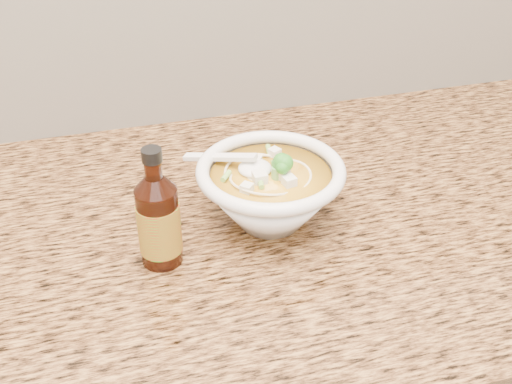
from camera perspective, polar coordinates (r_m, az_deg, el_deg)
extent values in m
cube|color=olive|center=(0.88, -9.43, -4.67)|extent=(4.00, 0.68, 0.04)
cylinder|color=white|center=(0.88, 1.26, -2.32)|extent=(0.08, 0.08, 0.01)
torus|color=white|center=(0.83, 1.32, 1.93)|extent=(0.20, 0.20, 0.02)
torus|color=beige|center=(0.84, 1.46, 1.47)|extent=(0.09, 0.09, 0.00)
torus|color=beige|center=(0.83, 2.27, 0.95)|extent=(0.14, 0.14, 0.00)
torus|color=beige|center=(0.85, 0.74, 1.81)|extent=(0.12, 0.12, 0.00)
torus|color=beige|center=(0.83, 2.72, 0.82)|extent=(0.11, 0.11, 0.00)
torus|color=beige|center=(0.84, 1.39, 0.92)|extent=(0.12, 0.12, 0.00)
torus|color=beige|center=(0.85, 1.71, 1.30)|extent=(0.12, 0.12, 0.00)
torus|color=beige|center=(0.83, 0.70, 0.54)|extent=(0.07, 0.07, 0.00)
cube|color=silver|center=(0.84, -0.11, 2.20)|extent=(0.02, 0.02, 0.01)
cube|color=silver|center=(0.85, 2.18, 2.37)|extent=(0.02, 0.02, 0.01)
cube|color=silver|center=(0.81, 2.42, 0.75)|extent=(0.02, 0.02, 0.02)
cube|color=silver|center=(0.80, 0.56, 0.17)|extent=(0.02, 0.02, 0.02)
cube|color=silver|center=(0.86, -0.71, 2.68)|extent=(0.02, 0.02, 0.02)
cube|color=silver|center=(0.86, 1.02, 2.86)|extent=(0.02, 0.02, 0.01)
cube|color=silver|center=(0.81, 1.56, 0.72)|extent=(0.02, 0.02, 0.01)
ellipsoid|color=#196014|center=(0.82, 1.88, 2.34)|extent=(0.04, 0.04, 0.03)
cylinder|color=#84C24A|center=(0.81, 4.19, 0.79)|extent=(0.02, 0.02, 0.01)
cylinder|color=#84C24A|center=(0.87, -0.87, 3.41)|extent=(0.02, 0.02, 0.01)
cylinder|color=#84C24A|center=(0.84, 3.18, 1.93)|extent=(0.02, 0.01, 0.01)
cylinder|color=#84C24A|center=(0.81, 4.03, 0.49)|extent=(0.02, 0.02, 0.01)
ellipsoid|color=white|center=(0.84, -0.10, 2.12)|extent=(0.04, 0.04, 0.02)
cube|color=white|center=(0.86, -3.25, 3.12)|extent=(0.09, 0.07, 0.03)
cylinder|color=#331006|center=(0.79, -8.60, -3.00)|extent=(0.07, 0.07, 0.11)
cylinder|color=#331006|center=(0.74, -9.13, 2.01)|extent=(0.03, 0.03, 0.02)
cylinder|color=black|center=(0.74, -9.26, 3.25)|extent=(0.03, 0.03, 0.02)
cylinder|color=red|center=(0.79, -8.59, -3.12)|extent=(0.07, 0.07, 0.07)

